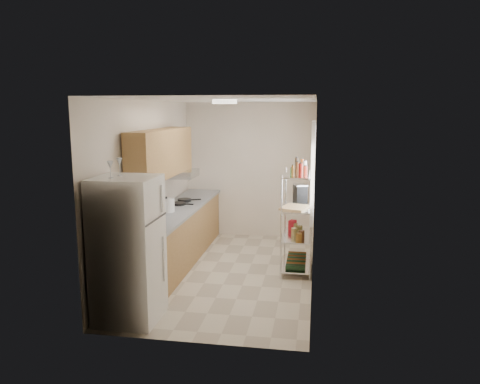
% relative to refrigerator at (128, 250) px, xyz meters
% --- Properties ---
extents(room, '(2.52, 4.42, 2.62)m').
position_rel_refrigerator_xyz_m(room, '(0.87, 1.75, 0.44)').
color(room, beige).
rests_on(room, ground).
extents(counter_run, '(0.63, 3.51, 0.90)m').
position_rel_refrigerator_xyz_m(counter_run, '(-0.05, 2.19, -0.40)').
color(counter_run, '#A37945').
rests_on(counter_run, ground).
extents(upper_cabinets, '(0.33, 2.20, 0.72)m').
position_rel_refrigerator_xyz_m(upper_cabinets, '(-0.18, 1.85, 0.95)').
color(upper_cabinets, '#A37945').
rests_on(upper_cabinets, room).
extents(range_hood, '(0.50, 0.60, 0.12)m').
position_rel_refrigerator_xyz_m(range_hood, '(-0.13, 2.65, 0.53)').
color(range_hood, '#B7BABC').
rests_on(range_hood, room).
extents(window, '(0.06, 1.00, 1.46)m').
position_rel_refrigerator_xyz_m(window, '(2.10, 2.10, 0.69)').
color(window, white).
rests_on(window, room).
extents(bakers_rack, '(0.45, 0.90, 1.73)m').
position_rel_refrigerator_xyz_m(bakers_rack, '(1.88, 2.04, 0.25)').
color(bakers_rack, silver).
rests_on(bakers_rack, ground).
extents(ceiling_dome, '(0.34, 0.34, 0.05)m').
position_rel_refrigerator_xyz_m(ceiling_dome, '(0.87, 1.45, 1.71)').
color(ceiling_dome, white).
rests_on(ceiling_dome, room).
extents(refrigerator, '(0.70, 0.70, 1.71)m').
position_rel_refrigerator_xyz_m(refrigerator, '(0.00, 0.00, 0.00)').
color(refrigerator, white).
rests_on(refrigerator, ground).
extents(wine_glass_a, '(0.07, 0.07, 0.21)m').
position_rel_refrigerator_xyz_m(wine_glass_a, '(-0.10, 0.09, 0.96)').
color(wine_glass_a, silver).
rests_on(wine_glass_a, refrigerator).
extents(wine_glass_b, '(0.07, 0.07, 0.19)m').
position_rel_refrigerator_xyz_m(wine_glass_b, '(-0.11, -0.13, 0.95)').
color(wine_glass_b, silver).
rests_on(wine_glass_b, refrigerator).
extents(rice_cooker, '(0.25, 0.25, 0.20)m').
position_rel_refrigerator_xyz_m(rice_cooker, '(-0.14, 1.85, 0.15)').
color(rice_cooker, silver).
rests_on(rice_cooker, counter_run).
extents(frying_pan_large, '(0.26, 0.26, 0.04)m').
position_rel_refrigerator_xyz_m(frying_pan_large, '(-0.11, 2.38, 0.07)').
color(frying_pan_large, black).
rests_on(frying_pan_large, counter_run).
extents(frying_pan_small, '(0.31, 0.31, 0.05)m').
position_rel_refrigerator_xyz_m(frying_pan_small, '(-0.09, 2.68, 0.07)').
color(frying_pan_small, black).
rests_on(frying_pan_small, counter_run).
extents(cutting_board, '(0.46, 0.53, 0.03)m').
position_rel_refrigerator_xyz_m(cutting_board, '(1.84, 1.88, 0.17)').
color(cutting_board, tan).
rests_on(cutting_board, bakers_rack).
extents(espresso_machine, '(0.24, 0.30, 0.30)m').
position_rel_refrigerator_xyz_m(espresso_machine, '(1.90, 2.32, 0.31)').
color(espresso_machine, black).
rests_on(espresso_machine, bakers_rack).
extents(storage_bag, '(0.13, 0.15, 0.15)m').
position_rel_refrigerator_xyz_m(storage_bag, '(1.79, 2.38, -0.22)').
color(storage_bag, maroon).
rests_on(storage_bag, bakers_rack).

